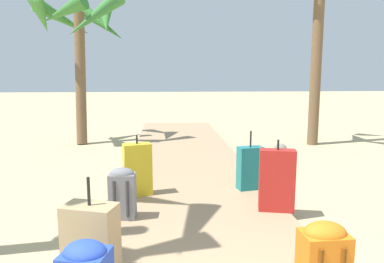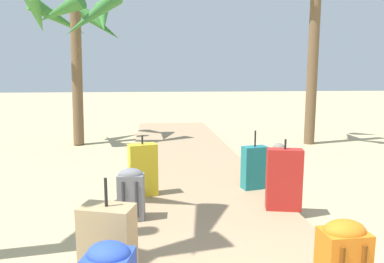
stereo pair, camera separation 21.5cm
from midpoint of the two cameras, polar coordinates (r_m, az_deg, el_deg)
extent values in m
plane|color=tan|center=(5.39, 0.94, -8.49)|extent=(60.00, 60.00, 0.00)
cube|color=tan|center=(6.40, 0.05, -5.28)|extent=(2.07, 10.66, 0.08)
cube|color=slate|center=(3.95, -9.56, -10.21)|extent=(0.29, 0.20, 0.50)
ellipsoid|color=slate|center=(3.88, -9.66, -6.76)|extent=(0.28, 0.19, 0.14)
cylinder|color=#3A3A3D|center=(3.88, -10.81, -10.62)|extent=(0.04, 0.04, 0.40)
cylinder|color=#3A3A3D|center=(3.86, -8.76, -10.69)|extent=(0.04, 0.04, 0.40)
cube|color=#197A7F|center=(4.93, 10.55, -5.80)|extent=(0.36, 0.24, 0.59)
cylinder|color=black|center=(4.84, 10.68, -1.17)|extent=(0.02, 0.02, 0.22)
ellipsoid|color=orange|center=(2.63, 22.88, -14.83)|extent=(0.30, 0.22, 0.15)
ellipsoid|color=#2847B7|center=(2.36, -14.27, -18.34)|extent=(0.31, 0.28, 0.14)
cube|color=gold|center=(4.65, -7.44, -6.06)|extent=(0.39, 0.28, 0.68)
cylinder|color=black|center=(4.56, -7.55, -1.27)|extent=(0.02, 0.02, 0.11)
cube|color=red|center=(4.22, 14.92, -7.60)|extent=(0.42, 0.25, 0.71)
cylinder|color=black|center=(4.12, 15.15, -2.07)|extent=(0.02, 0.02, 0.11)
cube|color=tan|center=(2.91, -13.82, -16.78)|extent=(0.45, 0.34, 0.58)
cylinder|color=black|center=(2.76, -14.13, -9.31)|extent=(0.02, 0.02, 0.22)
cylinder|color=brown|center=(8.80, -16.83, 8.13)|extent=(0.24, 0.56, 3.09)
cone|color=#387A33|center=(8.89, -13.01, 17.19)|extent=(0.57, 1.30, 0.96)
cone|color=#387A33|center=(9.47, -13.85, 16.61)|extent=(1.48, 1.09, 1.14)
cone|color=#387A33|center=(9.54, -19.35, 16.60)|extent=(1.36, 1.23, 0.91)
cone|color=#387A33|center=(8.99, -22.43, 16.97)|extent=(0.58, 1.61, 0.92)
cone|color=#387A33|center=(8.45, -19.29, 17.74)|extent=(1.20, 0.71, 0.73)
cone|color=#387A33|center=(8.23, -14.56, 17.63)|extent=(1.34, 1.23, 1.21)
cylinder|color=brown|center=(8.81, 20.11, 11.88)|extent=(0.24, 0.28, 4.29)
ellipsoid|color=gray|center=(7.72, 14.82, -2.63)|extent=(0.27, 0.27, 0.20)
camera|label=1|loc=(0.11, 90.90, -0.14)|focal=33.15mm
camera|label=2|loc=(0.11, -89.10, 0.14)|focal=33.15mm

